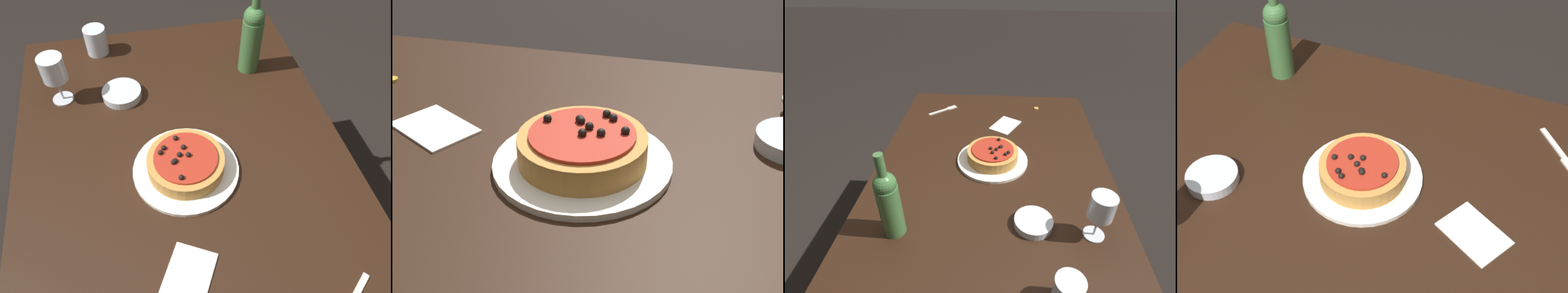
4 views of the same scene
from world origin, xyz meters
The scene contains 9 objects.
ground_plane centered at (0.00, 0.00, 0.00)m, with size 14.00×14.00×0.00m, color black.
dining_table centered at (0.00, 0.00, 0.64)m, with size 1.30×0.93×0.73m.
dinner_plate centered at (-0.02, 0.00, 0.73)m, with size 0.29×0.29×0.01m.
pizza centered at (-0.02, 0.00, 0.76)m, with size 0.21×0.21×0.06m.
wine_glass centered at (0.33, 0.33, 0.85)m, with size 0.08×0.08×0.16m.
wine_bottle centered at (0.36, -0.29, 0.85)m, with size 0.07×0.07×0.30m.
water_cup centered at (0.55, 0.21, 0.78)m, with size 0.08×0.08×0.10m.
side_bowl centered at (0.30, 0.14, 0.74)m, with size 0.12×0.12×0.03m.
paper_napkin centered at (-0.32, 0.05, 0.73)m, with size 0.18×0.16×0.00m.
Camera 1 is at (-0.62, 0.10, 1.58)m, focal length 35.00 mm.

